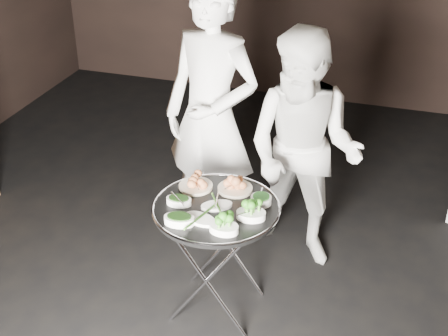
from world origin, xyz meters
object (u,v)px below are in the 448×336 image
(tray_stand, at_px, (217,254))
(waiter_right, at_px, (303,152))
(serving_tray, at_px, (216,208))
(waiter_left, at_px, (211,117))

(tray_stand, xyz_separation_m, waiter_right, (0.37, 0.70, 0.41))
(serving_tray, height_order, waiter_right, waiter_right)
(tray_stand, xyz_separation_m, serving_tray, (-0.00, -0.00, 0.34))
(waiter_right, bearing_deg, waiter_left, -176.40)
(serving_tray, xyz_separation_m, waiter_right, (0.37, 0.70, 0.07))
(serving_tray, relative_size, waiter_left, 0.39)
(waiter_left, distance_m, waiter_right, 0.67)
(waiter_left, bearing_deg, waiter_right, 7.57)
(tray_stand, relative_size, waiter_left, 0.39)
(serving_tray, height_order, waiter_left, waiter_left)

